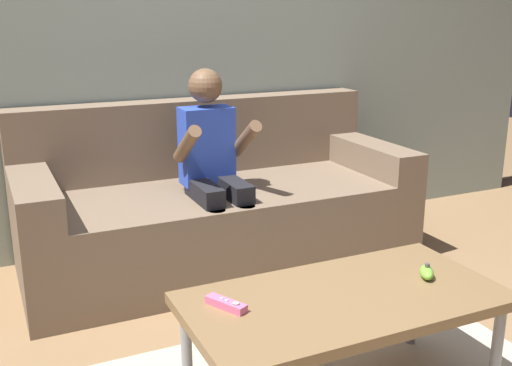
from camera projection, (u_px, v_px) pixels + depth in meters
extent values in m
cube|color=gray|center=(168.00, 11.00, 3.13)|extent=(4.95, 0.05, 2.50)
cube|color=#75604C|center=(220.00, 225.00, 3.07)|extent=(1.93, 0.80, 0.41)
cube|color=#75604C|center=(197.00, 136.00, 3.24)|extent=(1.93, 0.16, 0.39)
cube|color=#75604C|center=(32.00, 193.00, 2.64)|extent=(0.18, 0.80, 0.15)
cube|color=#75604C|center=(367.00, 155.00, 3.35)|extent=(0.18, 0.80, 0.15)
cylinder|color=black|center=(217.00, 254.00, 2.71)|extent=(0.08, 0.08, 0.41)
cylinder|color=black|center=(247.00, 249.00, 2.77)|extent=(0.08, 0.08, 0.41)
cube|color=black|center=(204.00, 193.00, 2.78)|extent=(0.09, 0.30, 0.09)
cube|color=black|center=(233.00, 189.00, 2.83)|extent=(0.09, 0.30, 0.09)
cube|color=blue|center=(207.00, 146.00, 2.89)|extent=(0.24, 0.14, 0.37)
cylinder|color=brown|center=(187.00, 145.00, 2.70)|extent=(0.06, 0.27, 0.21)
cylinder|color=brown|center=(245.00, 139.00, 2.82)|extent=(0.06, 0.27, 0.21)
sphere|color=brown|center=(205.00, 86.00, 2.81)|extent=(0.16, 0.16, 0.16)
cube|color=brown|center=(344.00, 300.00, 1.91)|extent=(1.01, 0.51, 0.04)
cylinder|color=gray|center=(496.00, 355.00, 1.96)|extent=(0.04, 0.04, 0.36)
cylinder|color=gray|center=(187.00, 356.00, 1.96)|extent=(0.04, 0.04, 0.36)
cylinder|color=gray|center=(413.00, 301.00, 2.32)|extent=(0.04, 0.04, 0.36)
cube|color=pink|center=(226.00, 304.00, 1.82)|extent=(0.10, 0.14, 0.02)
cylinder|color=#99999E|center=(236.00, 303.00, 1.79)|extent=(0.02, 0.02, 0.00)
cylinder|color=silver|center=(227.00, 300.00, 1.81)|extent=(0.01, 0.01, 0.00)
cylinder|color=silver|center=(222.00, 298.00, 1.82)|extent=(0.01, 0.01, 0.00)
ellipsoid|color=#72C638|center=(427.00, 272.00, 2.02)|extent=(0.08, 0.10, 0.04)
cylinder|color=#4C4C51|center=(427.00, 265.00, 2.01)|extent=(0.02, 0.02, 0.01)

